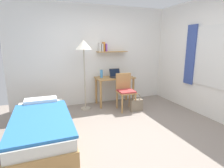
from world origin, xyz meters
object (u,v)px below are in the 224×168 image
laptop (115,75)px  book_stack (126,75)px  bed (42,128)px  handbag (136,105)px  desk (115,83)px  desk_chair (125,90)px  water_bottle (101,74)px  standing_lamp (84,49)px

laptop → book_stack: 0.34m
book_stack → bed: bearing=-147.0°
handbag → bed: bearing=-162.4°
desk → handbag: size_ratio=2.29×
laptop → book_stack: bearing=10.2°
desk_chair → laptop: 0.57m
desk → book_stack: book_stack is taller
desk_chair → laptop: (-0.07, 0.48, 0.30)m
desk → handbag: (0.30, -0.69, -0.44)m
desk → book_stack: bearing=9.6°
laptop → desk_chair: bearing=-81.1°
desk_chair → book_stack: size_ratio=3.71×
water_bottle → handbag: size_ratio=0.47×
standing_lamp → book_stack: 1.40m
laptop → water_bottle: (-0.37, 0.06, 0.05)m
bed → laptop: laptop is taller
desk → laptop: size_ratio=3.36×
standing_lamp → handbag: 1.85m
desk → book_stack: (0.35, 0.06, 0.17)m
book_stack → handbag: (-0.05, -0.75, -0.61)m
handbag → desk_chair: bearing=134.3°
bed → standing_lamp: bearing=51.1°
bed → book_stack: bearing=33.0°
standing_lamp → handbag: standing_lamp is taller
standing_lamp → handbag: size_ratio=3.86×
book_stack → handbag: book_stack is taller
desk → standing_lamp: bearing=-172.8°
desk → book_stack: size_ratio=4.17×
water_bottle → bed: bearing=-136.5°
desk → laptop: laptop is taller
water_bottle → book_stack: (0.70, 0.00, -0.08)m
standing_lamp → water_bottle: size_ratio=8.30×
desk → desk_chair: bearing=-79.0°
standing_lamp → laptop: (0.85, 0.10, -0.70)m
handbag → desk: bearing=113.5°
bed → laptop: 2.39m
desk_chair → water_bottle: 0.77m
bed → book_stack: (2.21, 1.43, 0.53)m
laptop → handbag: 0.99m
bed → desk_chair: bearing=24.7°
water_bottle → standing_lamp: bearing=-161.6°
desk_chair → water_bottle: bearing=129.7°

